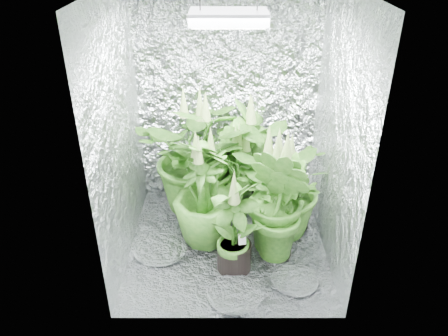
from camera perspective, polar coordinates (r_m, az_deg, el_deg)
ground at (r=3.73m, az=0.46°, el=-9.75°), size 1.60×1.60×0.00m
walls at (r=3.19m, az=0.53°, el=4.30°), size 1.62×1.62×2.00m
grow_lamp at (r=2.94m, az=0.60°, el=19.05°), size 0.50×0.30×0.22m
plant_a at (r=3.85m, az=-3.39°, el=1.76°), size 1.17×1.17×1.19m
plant_b at (r=3.98m, az=3.49°, el=1.59°), size 0.71×0.71×1.09m
plant_c at (r=3.85m, az=1.21°, el=-0.93°), size 0.61×0.61×0.91m
plant_d at (r=3.48m, az=-2.45°, el=-3.15°), size 0.72×0.72×1.03m
plant_e at (r=3.58m, az=7.58°, el=-2.73°), size 0.87×0.87×0.99m
plant_f at (r=3.25m, az=1.39°, el=-7.64°), size 0.59×0.59×0.89m
plant_g at (r=3.36m, az=7.19°, el=-4.45°), size 0.73×0.73×1.07m
circulation_fan at (r=3.88m, az=9.74°, el=-5.98°), size 0.17×0.26×0.32m
plant_label at (r=3.29m, az=2.38°, el=-9.29°), size 0.06×0.03×0.09m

